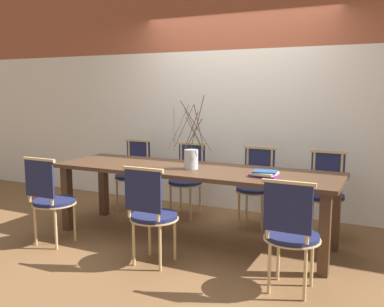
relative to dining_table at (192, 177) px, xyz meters
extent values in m
plane|color=brown|center=(0.00, 0.00, -0.67)|extent=(16.00, 16.00, 0.00)
cube|color=white|center=(0.00, 1.29, 0.36)|extent=(12.00, 0.06, 2.05)
cube|color=#9E5138|center=(0.00, 1.29, 1.96)|extent=(12.00, 0.06, 1.15)
cube|color=#4C3321|center=(0.00, 0.00, 0.07)|extent=(2.98, 0.86, 0.04)
cube|color=#4C3321|center=(-1.38, -0.33, -0.31)|extent=(0.09, 0.09, 0.72)
cube|color=#4C3321|center=(1.38, -0.33, -0.31)|extent=(0.09, 0.09, 0.72)
cube|color=#4C3321|center=(-1.38, 0.33, -0.31)|extent=(0.09, 0.09, 0.72)
cube|color=#4C3321|center=(1.38, 0.33, -0.31)|extent=(0.09, 0.09, 0.72)
cylinder|color=#1E234C|center=(-1.21, -0.71, -0.23)|extent=(0.42, 0.42, 0.04)
cylinder|color=tan|center=(-1.21, -0.71, -0.25)|extent=(0.44, 0.44, 0.01)
cylinder|color=tan|center=(-1.34, -0.57, -0.46)|extent=(0.03, 0.03, 0.42)
cylinder|color=tan|center=(-1.07, -0.57, -0.46)|extent=(0.03, 0.03, 0.42)
cylinder|color=tan|center=(-1.34, -0.84, -0.46)|extent=(0.03, 0.03, 0.42)
cylinder|color=tan|center=(-1.07, -0.84, -0.46)|extent=(0.03, 0.03, 0.42)
cylinder|color=tan|center=(-1.35, -0.88, 0.01)|extent=(0.03, 0.03, 0.45)
cylinder|color=tan|center=(-1.06, -0.88, 0.01)|extent=(0.03, 0.03, 0.45)
cube|color=#1E234C|center=(-1.21, -0.89, 0.03)|extent=(0.35, 0.02, 0.36)
cube|color=tan|center=(-1.21, -0.88, 0.22)|extent=(0.39, 0.03, 0.03)
cylinder|color=#1E234C|center=(-0.03, -0.71, -0.23)|extent=(0.42, 0.42, 0.04)
cylinder|color=tan|center=(-0.03, -0.71, -0.25)|extent=(0.44, 0.44, 0.01)
cylinder|color=tan|center=(-0.17, -0.57, -0.46)|extent=(0.03, 0.03, 0.42)
cylinder|color=tan|center=(0.10, -0.57, -0.46)|extent=(0.03, 0.03, 0.42)
cylinder|color=tan|center=(-0.17, -0.84, -0.46)|extent=(0.03, 0.03, 0.42)
cylinder|color=tan|center=(0.10, -0.84, -0.46)|extent=(0.03, 0.03, 0.42)
cylinder|color=tan|center=(-0.18, -0.88, 0.01)|extent=(0.03, 0.03, 0.45)
cylinder|color=tan|center=(0.11, -0.88, 0.01)|extent=(0.03, 0.03, 0.45)
cube|color=#1E234C|center=(-0.03, -0.89, 0.03)|extent=(0.35, 0.02, 0.36)
cube|color=tan|center=(-0.03, -0.88, 0.22)|extent=(0.39, 0.03, 0.03)
cylinder|color=#1E234C|center=(1.20, -0.71, -0.23)|extent=(0.42, 0.42, 0.04)
cylinder|color=tan|center=(1.20, -0.71, -0.25)|extent=(0.44, 0.44, 0.01)
cylinder|color=tan|center=(1.06, -0.57, -0.46)|extent=(0.03, 0.03, 0.42)
cylinder|color=tan|center=(1.33, -0.57, -0.46)|extent=(0.03, 0.03, 0.42)
cylinder|color=tan|center=(1.06, -0.84, -0.46)|extent=(0.03, 0.03, 0.42)
cylinder|color=tan|center=(1.33, -0.84, -0.46)|extent=(0.03, 0.03, 0.42)
cylinder|color=tan|center=(1.05, -0.88, 0.01)|extent=(0.03, 0.03, 0.45)
cylinder|color=tan|center=(1.34, -0.88, 0.01)|extent=(0.03, 0.03, 0.45)
cube|color=#1E234C|center=(1.20, -0.89, 0.03)|extent=(0.35, 0.02, 0.36)
cube|color=tan|center=(1.20, -0.88, 0.22)|extent=(0.39, 0.03, 0.03)
cylinder|color=#1E234C|center=(-1.22, 0.71, -0.23)|extent=(0.42, 0.42, 0.04)
cylinder|color=tan|center=(-1.22, 0.71, -0.25)|extent=(0.44, 0.44, 0.01)
cylinder|color=tan|center=(-1.09, 0.57, -0.46)|extent=(0.03, 0.03, 0.42)
cylinder|color=tan|center=(-1.36, 0.57, -0.46)|extent=(0.03, 0.03, 0.42)
cylinder|color=tan|center=(-1.09, 0.84, -0.46)|extent=(0.03, 0.03, 0.42)
cylinder|color=tan|center=(-1.36, 0.84, -0.46)|extent=(0.03, 0.03, 0.42)
cylinder|color=tan|center=(-1.08, 0.88, 0.01)|extent=(0.03, 0.03, 0.45)
cylinder|color=tan|center=(-1.37, 0.88, 0.01)|extent=(0.03, 0.03, 0.45)
cube|color=#1E234C|center=(-1.22, 0.89, 0.03)|extent=(0.35, 0.02, 0.36)
cube|color=tan|center=(-1.22, 0.88, 0.22)|extent=(0.39, 0.03, 0.03)
cylinder|color=#1E234C|center=(-0.43, 0.71, -0.23)|extent=(0.42, 0.42, 0.04)
cylinder|color=tan|center=(-0.43, 0.71, -0.25)|extent=(0.44, 0.44, 0.01)
cylinder|color=tan|center=(-0.30, 0.57, -0.46)|extent=(0.03, 0.03, 0.42)
cylinder|color=tan|center=(-0.57, 0.57, -0.46)|extent=(0.03, 0.03, 0.42)
cylinder|color=tan|center=(-0.30, 0.84, -0.46)|extent=(0.03, 0.03, 0.42)
cylinder|color=tan|center=(-0.57, 0.84, -0.46)|extent=(0.03, 0.03, 0.42)
cylinder|color=tan|center=(-0.28, 0.88, 0.01)|extent=(0.03, 0.03, 0.45)
cylinder|color=tan|center=(-0.58, 0.88, 0.01)|extent=(0.03, 0.03, 0.45)
cube|color=#1E234C|center=(-0.43, 0.89, 0.03)|extent=(0.35, 0.02, 0.36)
cube|color=tan|center=(-0.43, 0.88, 0.22)|extent=(0.39, 0.03, 0.03)
cylinder|color=#1E234C|center=(0.45, 0.71, -0.23)|extent=(0.42, 0.42, 0.04)
cylinder|color=tan|center=(0.45, 0.71, -0.25)|extent=(0.44, 0.44, 0.01)
cylinder|color=tan|center=(0.59, 0.57, -0.46)|extent=(0.03, 0.03, 0.42)
cylinder|color=tan|center=(0.32, 0.57, -0.46)|extent=(0.03, 0.03, 0.42)
cylinder|color=tan|center=(0.59, 0.84, -0.46)|extent=(0.03, 0.03, 0.42)
cylinder|color=tan|center=(0.32, 0.84, -0.46)|extent=(0.03, 0.03, 0.42)
cylinder|color=tan|center=(0.60, 0.88, 0.01)|extent=(0.03, 0.03, 0.45)
cylinder|color=tan|center=(0.30, 0.88, 0.01)|extent=(0.03, 0.03, 0.45)
cube|color=#1E234C|center=(0.45, 0.89, 0.03)|extent=(0.35, 0.02, 0.36)
cube|color=tan|center=(0.45, 0.88, 0.22)|extent=(0.39, 0.03, 0.03)
cylinder|color=#1E234C|center=(1.22, 0.71, -0.23)|extent=(0.42, 0.42, 0.04)
cylinder|color=tan|center=(1.22, 0.71, -0.25)|extent=(0.44, 0.44, 0.01)
cylinder|color=tan|center=(1.35, 0.57, -0.46)|extent=(0.03, 0.03, 0.42)
cylinder|color=tan|center=(1.08, 0.57, -0.46)|extent=(0.03, 0.03, 0.42)
cylinder|color=tan|center=(1.35, 0.84, -0.46)|extent=(0.03, 0.03, 0.42)
cylinder|color=tan|center=(1.08, 0.84, -0.46)|extent=(0.03, 0.03, 0.42)
cylinder|color=tan|center=(1.36, 0.88, 0.01)|extent=(0.03, 0.03, 0.45)
cylinder|color=tan|center=(1.07, 0.88, 0.01)|extent=(0.03, 0.03, 0.45)
cube|color=#1E234C|center=(1.22, 0.89, 0.03)|extent=(0.35, 0.02, 0.36)
cube|color=tan|center=(1.22, 0.88, 0.22)|extent=(0.39, 0.03, 0.03)
cylinder|color=silver|center=(0.02, -0.05, 0.19)|extent=(0.14, 0.14, 0.20)
cylinder|color=#473828|center=(0.08, -0.13, 0.52)|extent=(0.17, 0.14, 0.46)
cylinder|color=#473828|center=(0.04, 0.03, 0.56)|extent=(0.18, 0.07, 0.55)
cylinder|color=#473828|center=(-0.13, -0.13, 0.50)|extent=(0.17, 0.31, 0.42)
cylinder|color=#473828|center=(0.01, 0.03, 0.44)|extent=(0.18, 0.03, 0.31)
cylinder|color=#473828|center=(-0.14, -0.02, 0.51)|extent=(0.08, 0.32, 0.45)
cylinder|color=#473828|center=(0.09, -0.11, 0.45)|extent=(0.13, 0.15, 0.34)
cylinder|color=#473828|center=(0.11, -0.07, 0.52)|extent=(0.03, 0.19, 0.46)
cylinder|color=#473828|center=(-0.10, 0.00, 0.51)|extent=(0.12, 0.23, 0.44)
cylinder|color=#473828|center=(-0.01, 0.01, 0.47)|extent=(0.14, 0.07, 0.38)
cylinder|color=#473828|center=(0.13, -0.17, 0.53)|extent=(0.24, 0.23, 0.50)
cube|color=#842D8C|center=(0.79, -0.12, 0.10)|extent=(0.27, 0.18, 0.02)
cube|color=beige|center=(0.80, -0.11, 0.12)|extent=(0.22, 0.22, 0.02)
cube|color=#234C8C|center=(0.80, -0.11, 0.14)|extent=(0.23, 0.19, 0.01)
camera|label=1|loc=(1.87, -3.88, 0.88)|focal=40.00mm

